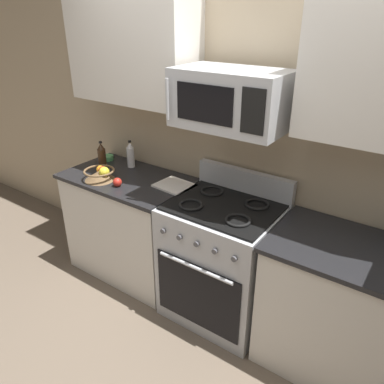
{
  "coord_description": "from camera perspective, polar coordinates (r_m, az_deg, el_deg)",
  "views": [
    {
      "loc": [
        1.14,
        -1.38,
        2.15
      ],
      "look_at": [
        -0.18,
        0.5,
        1.03
      ],
      "focal_mm": 35.56,
      "sensor_mm": 36.0,
      "label": 1
    }
  ],
  "objects": [
    {
      "name": "ground_plane",
      "position": [
        2.8,
        -3.16,
        -24.26
      ],
      "size": [
        16.0,
        16.0,
        0.0
      ],
      "primitive_type": "plane",
      "color": "#6B5B4C"
    },
    {
      "name": "wall_back",
      "position": [
        2.79,
        9.25,
        7.89
      ],
      "size": [
        8.0,
        0.1,
        2.6
      ],
      "primitive_type": "cube",
      "color": "tan",
      "rests_on": "ground"
    },
    {
      "name": "counter_left",
      "position": [
        3.34,
        -9.21,
        -4.88
      ],
      "size": [
        1.06,
        0.64,
        0.91
      ],
      "color": "silver",
      "rests_on": "ground"
    },
    {
      "name": "range_oven",
      "position": [
        2.85,
        4.5,
        -10.08
      ],
      "size": [
        0.76,
        0.68,
        1.09
      ],
      "color": "#B2B5BA",
      "rests_on": "ground"
    },
    {
      "name": "counter_right",
      "position": [
        2.64,
        20.81,
        -15.94
      ],
      "size": [
        0.89,
        0.64,
        0.91
      ],
      "color": "silver",
      "rests_on": "ground"
    },
    {
      "name": "microwave",
      "position": [
        2.39,
        5.85,
        13.71
      ],
      "size": [
        0.7,
        0.44,
        0.35
      ],
      "color": "#B2B5BA"
    },
    {
      "name": "upper_cabinets_left",
      "position": [
        3.02,
        -8.91,
        20.01
      ],
      "size": [
        1.05,
        0.34,
        0.72
      ],
      "color": "silver"
    },
    {
      "name": "fruit_basket",
      "position": [
        3.1,
        -13.61,
        2.67
      ],
      "size": [
        0.24,
        0.24,
        0.11
      ],
      "color": "brown",
      "rests_on": "counter_left"
    },
    {
      "name": "apple_loose",
      "position": [
        2.96,
        -11.13,
        1.46
      ],
      "size": [
        0.07,
        0.07,
        0.07
      ],
      "primitive_type": "sphere",
      "color": "red",
      "rests_on": "counter_left"
    },
    {
      "name": "cutting_board",
      "position": [
        2.91,
        -2.59,
        0.94
      ],
      "size": [
        0.3,
        0.26,
        0.02
      ],
      "primitive_type": "cube",
      "rotation": [
        0.0,
        0.0,
        -0.08
      ],
      "color": "silver",
      "rests_on": "counter_left"
    },
    {
      "name": "bottle_soy",
      "position": [
        3.27,
        -13.36,
        5.14
      ],
      "size": [
        0.07,
        0.07,
        0.25
      ],
      "color": "#382314",
      "rests_on": "counter_left"
    },
    {
      "name": "bottle_vinegar",
      "position": [
        3.29,
        -9.21,
        5.51
      ],
      "size": [
        0.06,
        0.06,
        0.23
      ],
      "color": "silver",
      "rests_on": "counter_left"
    },
    {
      "name": "prep_bowl",
      "position": [
        3.52,
        -12.55,
        5.07
      ],
      "size": [
        0.11,
        0.11,
        0.04
      ],
      "color": "#59AD66",
      "rests_on": "counter_left"
    }
  ]
}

